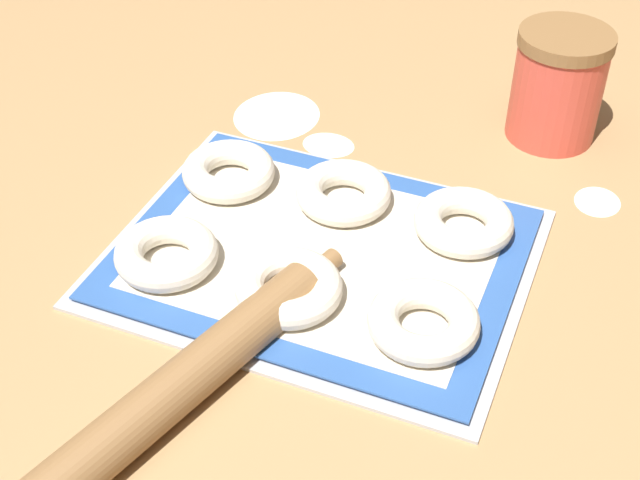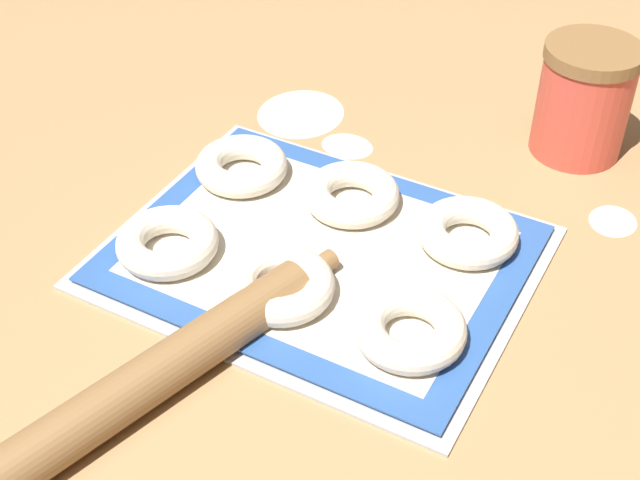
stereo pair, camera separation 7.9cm
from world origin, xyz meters
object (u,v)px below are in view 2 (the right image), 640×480
bagel_front_right (410,329)px  bagel_back_right (468,232)px  bagel_back_left (242,166)px  bagel_front_center (281,285)px  bagel_front_left (167,242)px  flour_canister (584,100)px  baking_tray (320,256)px  rolling_pin (138,386)px  bagel_back_center (352,194)px

bagel_front_right → bagel_back_right: (-0.00, 0.16, 0.00)m
bagel_back_left → bagel_back_right: size_ratio=1.00×
bagel_front_center → bagel_back_right: bearing=51.4°
bagel_front_left → bagel_back_right: same height
bagel_front_center → flour_canister: size_ratio=0.76×
baking_tray → rolling_pin: rolling_pin is taller
bagel_front_left → bagel_back_center: size_ratio=1.00×
bagel_front_right → bagel_back_left: (-0.28, 0.15, 0.00)m
bagel_back_right → flour_canister: size_ratio=0.76×
bagel_back_left → flour_canister: 0.42m
bagel_front_right → flour_canister: 0.41m
bagel_front_right → bagel_back_left: bearing=152.4°
bagel_front_right → bagel_back_left: size_ratio=1.00×
baking_tray → bagel_back_left: size_ratio=4.05×
bagel_front_center → flour_canister: (0.18, 0.41, 0.05)m
bagel_back_center → bagel_back_right: same height
bagel_front_center → bagel_back_left: (-0.14, 0.15, 0.00)m
baking_tray → bagel_back_center: (-0.01, 0.09, 0.02)m
bagel_front_right → flour_canister: bearing=84.2°
bagel_front_left → bagel_front_center: same height
bagel_front_left → bagel_back_left: bearing=92.3°
baking_tray → bagel_front_left: bearing=-150.0°
bagel_front_left → bagel_back_right: size_ratio=1.00×
baking_tray → bagel_front_left: bagel_front_left is taller
bagel_front_center → flour_canister: 0.45m
bagel_front_center → bagel_back_center: bearing=92.2°
bagel_front_right → bagel_back_center: size_ratio=1.00×
flour_canister → bagel_back_center: bearing=-126.8°
rolling_pin → bagel_back_right: bearing=62.2°
flour_canister → bagel_back_left: bearing=-141.1°
bagel_front_center → bagel_back_left: size_ratio=1.00×
baking_tray → flour_canister: flour_canister is taller
bagel_front_right → bagel_back_left: same height
bagel_front_left → bagel_back_right: 0.32m
bagel_back_left → bagel_back_center: bearing=5.4°
bagel_back_right → rolling_pin: (-0.18, -0.34, -0.00)m
bagel_front_right → flour_canister: flour_canister is taller
baking_tray → rolling_pin: 0.26m
bagel_back_center → flour_canister: size_ratio=0.76×
bagel_front_left → baking_tray: bearing=30.0°
bagel_front_right → bagel_front_left: bearing=-178.5°
bagel_back_right → flour_canister: flour_canister is taller
rolling_pin → bagel_front_left: bearing=118.6°
baking_tray → bagel_back_right: 0.16m
bagel_front_right → bagel_back_right: size_ratio=1.00×
bagel_back_left → flour_canister: (0.32, 0.26, 0.05)m
bagel_front_left → bagel_front_right: size_ratio=1.00×
bagel_front_left → bagel_back_center: bearing=51.8°
bagel_front_left → flour_canister: size_ratio=0.76×
baking_tray → bagel_back_right: size_ratio=4.05×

